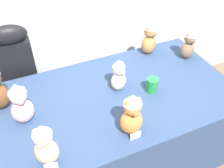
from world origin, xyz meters
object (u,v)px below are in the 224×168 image
teddy_bear_blush (21,104)px  teddy_bear_sand (45,145)px  display_table (112,129)px  teddy_bear_mocha (189,44)px  teddy_bear_caramel (149,38)px  teddy_bear_ginger (132,114)px  instrument_case (22,83)px  teddy_bear_cream (119,75)px  party_cup_green (152,85)px

teddy_bear_blush → teddy_bear_sand: size_ratio=1.04×
display_table → teddy_bear_blush: teddy_bear_blush is taller
teddy_bear_blush → teddy_bear_mocha: 1.36m
display_table → teddy_bear_mocha: (0.76, 0.19, 0.48)m
teddy_bear_blush → teddy_bear_caramel: (1.09, 0.35, -0.00)m
teddy_bear_ginger → teddy_bear_caramel: (0.52, 0.70, -0.01)m
teddy_bear_sand → teddy_bear_mocha: 1.38m
instrument_case → teddy_bear_sand: bearing=-84.9°
teddy_bear_cream → teddy_bear_caramel: size_ratio=0.86×
teddy_bear_blush → teddy_bear_mocha: size_ratio=1.15×
teddy_bear_sand → teddy_bear_cream: size_ratio=1.15×
teddy_bear_cream → teddy_bear_ginger: 0.39m
instrument_case → teddy_bear_mocha: instrument_case is taller
display_table → teddy_bear_cream: teddy_bear_cream is taller
teddy_bear_sand → teddy_bear_caramel: teddy_bear_caramel is taller
display_table → party_cup_green: party_cup_green is taller
teddy_bear_sand → teddy_bear_ginger: 0.51m
instrument_case → teddy_bear_sand: size_ratio=3.68×
display_table → instrument_case: 0.84m
display_table → party_cup_green: 0.50m
teddy_bear_blush → party_cup_green: size_ratio=2.78×
display_table → teddy_bear_ginger: 0.60m
instrument_case → teddy_bear_caramel: instrument_case is taller
instrument_case → teddy_bear_blush: instrument_case is taller
party_cup_green → teddy_bear_mocha: bearing=27.5°
instrument_case → teddy_bear_blush: size_ratio=3.54×
teddy_bear_cream → instrument_case: bearing=115.3°
instrument_case → teddy_bear_cream: (0.64, -0.54, 0.28)m
teddy_bear_blush → teddy_bear_ginger: bearing=-38.6°
teddy_bear_cream → teddy_bear_sand: bearing=-171.7°
teddy_bear_cream → teddy_bear_ginger: size_ratio=0.83×
display_table → instrument_case: instrument_case is taller
display_table → teddy_bear_mocha: bearing=14.1°
display_table → party_cup_green: (0.28, -0.06, 0.41)m
teddy_bear_ginger → party_cup_green: teddy_bear_ginger is taller
teddy_bear_cream → teddy_bear_mocha: size_ratio=0.97×
display_table → teddy_bear_cream: 0.49m
teddy_bear_sand → teddy_bear_cream: (0.60, 0.38, -0.02)m
teddy_bear_sand → party_cup_green: 0.85m
teddy_bear_blush → teddy_bear_ginger: (0.58, -0.35, 0.00)m
teddy_bear_blush → teddy_bear_sand: 0.35m
teddy_bear_ginger → teddy_bear_cream: bearing=79.7°
teddy_bear_sand → teddy_bear_cream: 0.71m
teddy_bear_ginger → teddy_bear_sand: bearing=-176.6°
teddy_bear_blush → teddy_bear_caramel: bearing=10.4°
instrument_case → teddy_bear_blush: (-0.03, -0.58, 0.31)m
teddy_bear_mocha → display_table: bearing=-175.4°
teddy_bear_caramel → instrument_case: bearing=138.2°
instrument_case → teddy_bear_mocha: 1.41m
display_table → teddy_bear_ginger: teddy_bear_ginger is taller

